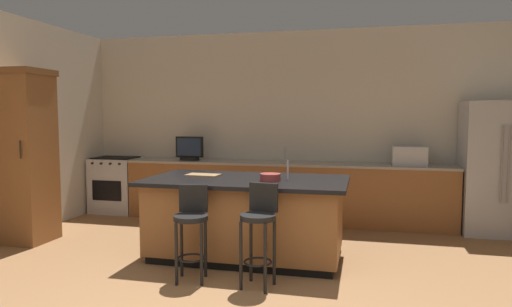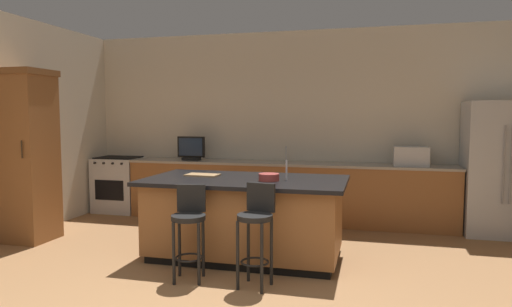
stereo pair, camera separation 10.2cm
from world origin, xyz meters
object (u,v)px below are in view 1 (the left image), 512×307
at_px(microwave, 409,156).
at_px(fruit_bowl, 270,177).
at_px(kitchen_island, 246,217).
at_px(bar_stool_left, 192,224).
at_px(bar_stool_right, 259,225).
at_px(cabinet_tower, 27,153).
at_px(range_oven, 116,185).
at_px(cutting_board, 203,175).
at_px(tv_monitor, 189,149).
at_px(cell_phone, 215,175).
at_px(refrigerator, 496,168).

height_order(microwave, fruit_bowl, microwave).
bearing_deg(kitchen_island, microwave, 44.12).
relative_size(kitchen_island, fruit_bowl, 10.01).
bearing_deg(bar_stool_left, bar_stool_right, -12.04).
bearing_deg(cabinet_tower, bar_stool_left, -17.63).
xyz_separation_m(range_oven, cutting_board, (2.22, -1.78, 0.46)).
bearing_deg(tv_monitor, cutting_board, -63.38).
distance_m(range_oven, tv_monitor, 1.50).
relative_size(cabinet_tower, cutting_board, 5.65).
xyz_separation_m(kitchen_island, cutting_board, (-0.57, 0.11, 0.46)).
bearing_deg(cutting_board, cell_phone, 45.74).
bearing_deg(fruit_bowl, bar_stool_right, -86.40).
relative_size(fruit_bowl, cell_phone, 1.53).
height_order(bar_stool_right, cell_phone, bar_stool_right).
bearing_deg(bar_stool_right, cutting_board, 142.43).
relative_size(refrigerator, cell_phone, 12.25).
distance_m(kitchen_island, microwave, 2.77).
distance_m(kitchen_island, cutting_board, 0.74).
bearing_deg(cabinet_tower, refrigerator, 17.05).
xyz_separation_m(refrigerator, tv_monitor, (-4.52, 0.01, 0.18)).
bearing_deg(bar_stool_right, tv_monitor, 132.25).
distance_m(bar_stool_left, fruit_bowl, 1.06).
distance_m(range_oven, cutting_board, 2.88).
bearing_deg(tv_monitor, bar_stool_left, -67.86).
relative_size(cabinet_tower, bar_stool_right, 2.26).
bearing_deg(bar_stool_right, bar_stool_left, -172.24).
bearing_deg(cell_phone, cabinet_tower, -144.05).
xyz_separation_m(refrigerator, cabinet_tower, (-6.01, -1.84, 0.24)).
xyz_separation_m(cabinet_tower, bar_stool_left, (2.58, -0.82, -0.60)).
xyz_separation_m(range_oven, microwave, (4.73, 0.00, 0.59)).
xyz_separation_m(bar_stool_left, fruit_bowl, (0.65, 0.73, 0.40)).
height_order(tv_monitor, bar_stool_left, tv_monitor).
relative_size(kitchen_island, cabinet_tower, 1.03).
relative_size(cabinet_tower, cell_phone, 14.87).
distance_m(bar_stool_left, cell_phone, 1.12).
distance_m(kitchen_island, fruit_bowl, 0.58).
relative_size(cabinet_tower, fruit_bowl, 9.74).
distance_m(refrigerator, tv_monitor, 4.52).
bearing_deg(cell_phone, refrigerator, 54.72).
bearing_deg(refrigerator, range_oven, 179.44).
distance_m(refrigerator, cell_phone, 3.89).
bearing_deg(refrigerator, bar_stool_left, -142.22).
xyz_separation_m(fruit_bowl, cutting_board, (-0.87, 0.21, -0.03)).
distance_m(kitchen_island, bar_stool_left, 0.91).
relative_size(kitchen_island, cutting_board, 5.81).
xyz_separation_m(microwave, tv_monitor, (-3.37, -0.05, 0.04)).
bearing_deg(kitchen_island, cell_phone, 153.61).
bearing_deg(bar_stool_right, refrigerator, 52.95).
distance_m(cabinet_tower, cell_phone, 2.49).
bearing_deg(range_oven, cutting_board, -38.65).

